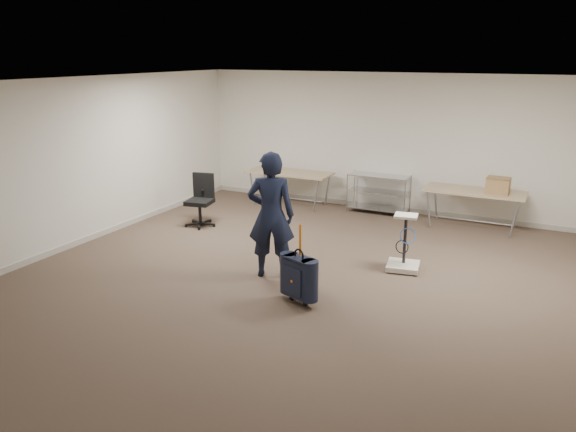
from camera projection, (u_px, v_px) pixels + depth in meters
The scene contains 10 objects.
ground at pixel (287, 286), 7.94m from camera, with size 9.00×9.00×0.00m, color #443629.
room_shell at pixel (325, 252), 9.12m from camera, with size 8.00×9.00×9.00m.
folding_table_left at pixel (290, 174), 11.96m from camera, with size 1.80×0.75×0.73m.
folding_table_right at pixel (474, 193), 10.35m from camera, with size 1.80×0.75×0.73m.
wire_shelf at pixel (379, 192), 11.43m from camera, with size 1.22×0.47×0.80m.
person at pixel (271, 215), 8.06m from camera, with size 0.68×0.44×1.86m, color black.
suitcase at pixel (299, 277), 7.29m from camera, with size 0.45×0.35×1.08m.
office_chair at pixel (201, 210), 10.65m from camera, with size 0.60×0.60×0.98m.
equipment_cart at pixel (404, 255), 8.47m from camera, with size 0.54×0.54×0.87m.
cardboard_box at pixel (498, 186), 10.07m from camera, with size 0.39×0.30×0.30m, color #8E6042.
Camera 1 is at (3.25, -6.58, 3.18)m, focal length 35.00 mm.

